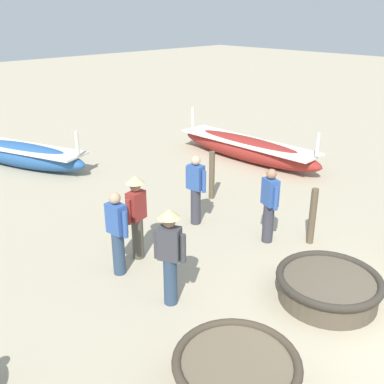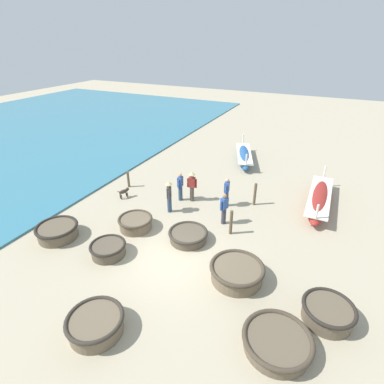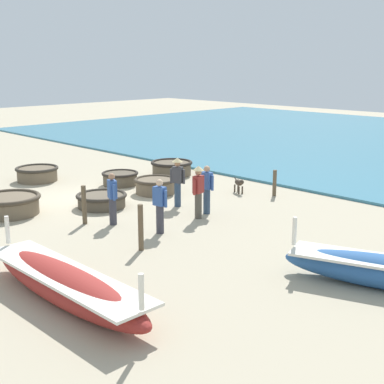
{
  "view_description": "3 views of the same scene",
  "coord_description": "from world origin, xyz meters",
  "px_view_note": "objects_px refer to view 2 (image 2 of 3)",
  "views": [
    {
      "loc": [
        -5.86,
        -1.6,
        4.43
      ],
      "look_at": [
        -0.2,
        4.19,
        1.11
      ],
      "focal_mm": 42.0,
      "sensor_mm": 36.0,
      "label": 1
    },
    {
      "loc": [
        4.73,
        -8.17,
        7.9
      ],
      "look_at": [
        -1.02,
        3.82,
        0.91
      ],
      "focal_mm": 28.0,
      "sensor_mm": 36.0,
      "label": 2
    },
    {
      "loc": [
        10.02,
        15.81,
        4.73
      ],
      "look_at": [
        -0.98,
        4.57,
        0.92
      ],
      "focal_mm": 50.0,
      "sensor_mm": 36.0,
      "label": 3
    }
  ],
  "objects_px": {
    "coracle_beside_post": "(277,342)",
    "mooring_post_mid_beach": "(231,222)",
    "long_boat_red_hull": "(244,156)",
    "coracle_nearest": "(237,272)",
    "mooring_post_inland": "(128,179)",
    "coracle_far_left": "(188,235)",
    "coracle_upturned": "(136,222)",
    "fisherman_standing_left": "(227,191)",
    "coracle_center": "(57,231)",
    "fisherman_hauling": "(169,195)",
    "dog": "(124,192)",
    "fisherman_by_coracle": "(192,185)",
    "fisherman_standing_right": "(224,208)",
    "coracle_front_left": "(328,312)",
    "long_boat_white_hull": "(319,199)",
    "mooring_post_shoreline": "(255,194)",
    "coracle_weathered": "(96,324)",
    "fisherman_crouching": "(180,186)"
  },
  "relations": [
    {
      "from": "coracle_beside_post",
      "to": "mooring_post_mid_beach",
      "type": "height_order",
      "value": "mooring_post_mid_beach"
    },
    {
      "from": "mooring_post_mid_beach",
      "to": "long_boat_red_hull",
      "type": "bearing_deg",
      "value": 103.17
    },
    {
      "from": "coracle_nearest",
      "to": "mooring_post_inland",
      "type": "distance_m",
      "value": 9.19
    },
    {
      "from": "coracle_far_left",
      "to": "coracle_upturned",
      "type": "bearing_deg",
      "value": -174.95
    },
    {
      "from": "long_boat_red_hull",
      "to": "fisherman_standing_left",
      "type": "xyz_separation_m",
      "value": [
        0.99,
        -6.37,
        0.45
      ]
    },
    {
      "from": "coracle_center",
      "to": "fisherman_hauling",
      "type": "height_order",
      "value": "fisherman_hauling"
    },
    {
      "from": "fisherman_standing_left",
      "to": "mooring_post_mid_beach",
      "type": "xyz_separation_m",
      "value": [
        1.03,
        -2.27,
        -0.24
      ]
    },
    {
      "from": "coracle_far_left",
      "to": "dog",
      "type": "height_order",
      "value": "dog"
    },
    {
      "from": "fisherman_by_coracle",
      "to": "coracle_beside_post",
      "type": "bearing_deg",
      "value": -48.75
    },
    {
      "from": "coracle_nearest",
      "to": "mooring_post_inland",
      "type": "xyz_separation_m",
      "value": [
        -8.03,
        4.46,
        0.14
      ]
    },
    {
      "from": "fisherman_standing_right",
      "to": "dog",
      "type": "xyz_separation_m",
      "value": [
        -5.74,
        0.03,
        -0.46
      ]
    },
    {
      "from": "dog",
      "to": "mooring_post_mid_beach",
      "type": "height_order",
      "value": "mooring_post_mid_beach"
    },
    {
      "from": "coracle_beside_post",
      "to": "fisherman_by_coracle",
      "type": "relative_size",
      "value": 1.2
    },
    {
      "from": "coracle_beside_post",
      "to": "coracle_front_left",
      "type": "bearing_deg",
      "value": 53.65
    },
    {
      "from": "coracle_far_left",
      "to": "fisherman_hauling",
      "type": "distance_m",
      "value": 2.65
    },
    {
      "from": "coracle_center",
      "to": "fisherman_standing_right",
      "type": "bearing_deg",
      "value": 34.09
    },
    {
      "from": "long_boat_white_hull",
      "to": "mooring_post_shoreline",
      "type": "bearing_deg",
      "value": -156.17
    },
    {
      "from": "coracle_beside_post",
      "to": "mooring_post_inland",
      "type": "relative_size",
      "value": 2.09
    },
    {
      "from": "coracle_weathered",
      "to": "fisherman_standing_right",
      "type": "relative_size",
      "value": 1.1
    },
    {
      "from": "mooring_post_mid_beach",
      "to": "mooring_post_shoreline",
      "type": "relative_size",
      "value": 0.97
    },
    {
      "from": "long_boat_red_hull",
      "to": "mooring_post_shoreline",
      "type": "bearing_deg",
      "value": -67.99
    },
    {
      "from": "fisherman_crouching",
      "to": "coracle_nearest",
      "type": "bearing_deg",
      "value": -43.7
    },
    {
      "from": "coracle_far_left",
      "to": "coracle_weathered",
      "type": "height_order",
      "value": "coracle_weathered"
    },
    {
      "from": "fisherman_hauling",
      "to": "fisherman_crouching",
      "type": "distance_m",
      "value": 1.31
    },
    {
      "from": "coracle_upturned",
      "to": "fisherman_crouching",
      "type": "distance_m",
      "value": 3.36
    },
    {
      "from": "coracle_weathered",
      "to": "dog",
      "type": "height_order",
      "value": "coracle_weathered"
    },
    {
      "from": "coracle_far_left",
      "to": "fisherman_by_coracle",
      "type": "height_order",
      "value": "fisherman_by_coracle"
    },
    {
      "from": "coracle_upturned",
      "to": "dog",
      "type": "height_order",
      "value": "coracle_upturned"
    },
    {
      "from": "coracle_far_left",
      "to": "mooring_post_inland",
      "type": "xyz_separation_m",
      "value": [
        -5.41,
        3.12,
        0.23
      ]
    },
    {
      "from": "coracle_center",
      "to": "fisherman_standing_left",
      "type": "xyz_separation_m",
      "value": [
        5.7,
        5.79,
        0.51
      ]
    },
    {
      "from": "coracle_beside_post",
      "to": "coracle_front_left",
      "type": "distance_m",
      "value": 2.04
    },
    {
      "from": "coracle_upturned",
      "to": "fisherman_crouching",
      "type": "height_order",
      "value": "fisherman_crouching"
    },
    {
      "from": "coracle_weathered",
      "to": "mooring_post_mid_beach",
      "type": "distance_m",
      "value": 6.78
    },
    {
      "from": "fisherman_hauling",
      "to": "mooring_post_mid_beach",
      "type": "distance_m",
      "value": 3.43
    },
    {
      "from": "long_boat_white_hull",
      "to": "coracle_beside_post",
      "type": "bearing_deg",
      "value": -91.91
    },
    {
      "from": "coracle_upturned",
      "to": "coracle_far_left",
      "type": "distance_m",
      "value": 2.58
    },
    {
      "from": "coracle_weathered",
      "to": "mooring_post_shoreline",
      "type": "relative_size",
      "value": 1.41
    },
    {
      "from": "fisherman_hauling",
      "to": "coracle_front_left",
      "type": "bearing_deg",
      "value": -24.98
    },
    {
      "from": "long_boat_white_hull",
      "to": "fisherman_standing_right",
      "type": "xyz_separation_m",
      "value": [
        -3.88,
        -3.7,
        0.46
      ]
    },
    {
      "from": "coracle_weathered",
      "to": "fisherman_standing_left",
      "type": "relative_size",
      "value": 1.1
    },
    {
      "from": "coracle_nearest",
      "to": "coracle_beside_post",
      "type": "relative_size",
      "value": 0.99
    },
    {
      "from": "fisherman_hauling",
      "to": "dog",
      "type": "distance_m",
      "value": 3.0
    },
    {
      "from": "coracle_nearest",
      "to": "fisherman_standing_right",
      "type": "xyz_separation_m",
      "value": [
        -1.7,
        3.24,
        0.49
      ]
    },
    {
      "from": "coracle_far_left",
      "to": "fisherman_standing_right",
      "type": "relative_size",
      "value": 1.09
    },
    {
      "from": "long_boat_red_hull",
      "to": "fisherman_by_coracle",
      "type": "bearing_deg",
      "value": -97.18
    },
    {
      "from": "coracle_upturned",
      "to": "coracle_front_left",
      "type": "xyz_separation_m",
      "value": [
        8.27,
        -1.58,
        0.02
      ]
    },
    {
      "from": "fisherman_standing_right",
      "to": "fisherman_crouching",
      "type": "xyz_separation_m",
      "value": [
        -2.87,
        1.13,
        0.0
      ]
    },
    {
      "from": "coracle_far_left",
      "to": "fisherman_hauling",
      "type": "relative_size",
      "value": 1.02
    },
    {
      "from": "dog",
      "to": "fisherman_standing_left",
      "type": "bearing_deg",
      "value": 16.75
    },
    {
      "from": "coracle_center",
      "to": "coracle_weathered",
      "type": "bearing_deg",
      "value": -31.84
    }
  ]
}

